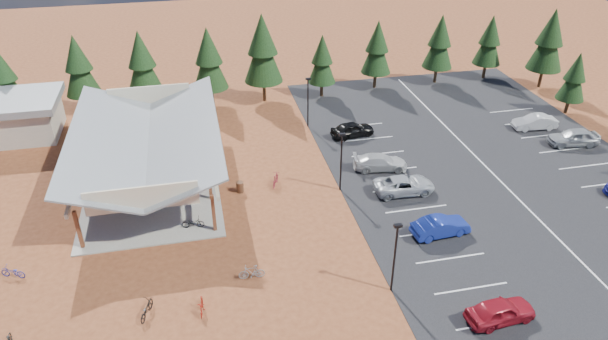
# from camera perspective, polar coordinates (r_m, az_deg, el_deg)

# --- Properties ---
(ground) EXTENTS (140.00, 140.00, 0.00)m
(ground) POSITION_cam_1_polar(r_m,az_deg,el_deg) (41.89, -2.07, -4.31)
(ground) COLOR brown
(ground) RESTS_ON ground
(asphalt_lot) EXTENTS (27.00, 44.00, 0.04)m
(asphalt_lot) POSITION_cam_1_polar(r_m,az_deg,el_deg) (50.24, 18.48, 0.45)
(asphalt_lot) COLOR black
(asphalt_lot) RESTS_ON ground
(concrete_pad) EXTENTS (10.60, 18.60, 0.10)m
(concrete_pad) POSITION_cam_1_polar(r_m,az_deg,el_deg) (47.51, -15.60, -0.84)
(concrete_pad) COLOR gray
(concrete_pad) RESTS_ON ground
(bike_pavilion) EXTENTS (11.65, 19.40, 4.97)m
(bike_pavilion) POSITION_cam_1_polar(r_m,az_deg,el_deg) (45.72, -16.25, 3.19)
(bike_pavilion) COLOR #5A3519
(bike_pavilion) RESTS_ON concrete_pad
(outbuilding) EXTENTS (11.00, 7.00, 3.90)m
(outbuilding) POSITION_cam_1_polar(r_m,az_deg,el_deg) (59.13, -29.26, 4.83)
(outbuilding) COLOR #ADA593
(outbuilding) RESTS_ON ground
(lamp_post_0) EXTENTS (0.50, 0.25, 5.14)m
(lamp_post_0) POSITION_cam_1_polar(r_m,az_deg,el_deg) (33.59, 9.56, -8.64)
(lamp_post_0) COLOR black
(lamp_post_0) RESTS_ON ground
(lamp_post_1) EXTENTS (0.50, 0.25, 5.14)m
(lamp_post_1) POSITION_cam_1_polar(r_m,az_deg,el_deg) (42.93, 3.94, 1.28)
(lamp_post_1) COLOR black
(lamp_post_1) RESTS_ON ground
(lamp_post_2) EXTENTS (0.50, 0.25, 5.14)m
(lamp_post_2) POSITION_cam_1_polar(r_m,az_deg,el_deg) (53.34, 0.42, 7.50)
(lamp_post_2) COLOR black
(lamp_post_2) RESTS_ON ground
(trash_bin_0) EXTENTS (0.60, 0.60, 0.90)m
(trash_bin_0) POSITION_cam_1_polar(r_m,az_deg,el_deg) (44.16, -6.75, -1.79)
(trash_bin_0) COLOR #472A19
(trash_bin_0) RESTS_ON ground
(trash_bin_1) EXTENTS (0.60, 0.60, 0.90)m
(trash_bin_1) POSITION_cam_1_polar(r_m,az_deg,el_deg) (45.92, -9.11, -0.59)
(trash_bin_1) COLOR #472A19
(trash_bin_1) RESTS_ON ground
(pine_0) EXTENTS (3.13, 3.13, 7.28)m
(pine_0) POSITION_cam_1_polar(r_m,az_deg,el_deg) (62.42, -29.03, 8.59)
(pine_0) COLOR #382314
(pine_0) RESTS_ON ground
(pine_1) EXTENTS (3.54, 3.54, 8.25)m
(pine_1) POSITION_cam_1_polar(r_m,az_deg,el_deg) (60.46, -22.65, 10.09)
(pine_1) COLOR #382314
(pine_1) RESTS_ON ground
(pine_2) EXTENTS (3.64, 3.64, 8.49)m
(pine_2) POSITION_cam_1_polar(r_m,az_deg,el_deg) (58.90, -16.70, 10.80)
(pine_2) COLOR #382314
(pine_2) RESTS_ON ground
(pine_3) EXTENTS (3.69, 3.69, 8.59)m
(pine_3) POSITION_cam_1_polar(r_m,az_deg,el_deg) (58.14, -9.99, 11.44)
(pine_3) COLOR #382314
(pine_3) RESTS_ON ground
(pine_4) EXTENTS (4.14, 4.14, 9.64)m
(pine_4) POSITION_cam_1_polar(r_m,az_deg,el_deg) (58.47, -4.38, 12.59)
(pine_4) COLOR #382314
(pine_4) RESTS_ON ground
(pine_5) EXTENTS (3.03, 3.03, 7.05)m
(pine_5) POSITION_cam_1_polar(r_m,az_deg,el_deg) (60.03, 1.92, 11.55)
(pine_5) COLOR #382314
(pine_5) RESTS_ON ground
(pine_6) EXTENTS (3.38, 3.38, 7.86)m
(pine_6) POSITION_cam_1_polar(r_m,az_deg,el_deg) (62.80, 7.70, 12.66)
(pine_6) COLOR #382314
(pine_6) RESTS_ON ground
(pine_7) EXTENTS (3.47, 3.47, 8.09)m
(pine_7) POSITION_cam_1_polar(r_m,az_deg,el_deg) (65.64, 14.10, 12.95)
(pine_7) COLOR #382314
(pine_7) RESTS_ON ground
(pine_8) EXTENTS (3.27, 3.27, 7.61)m
(pine_8) POSITION_cam_1_polar(r_m,az_deg,el_deg) (68.77, 18.96, 12.77)
(pine_8) COLOR #382314
(pine_8) RESTS_ON ground
(pine_12) EXTENTS (2.82, 2.82, 6.57)m
(pine_12) POSITION_cam_1_polar(r_m,az_deg,el_deg) (62.39, 26.62, 8.76)
(pine_12) COLOR #382314
(pine_12) RESTS_ON ground
(pine_13) EXTENTS (3.91, 3.91, 9.10)m
(pine_13) POSITION_cam_1_polar(r_m,az_deg,el_deg) (68.09, 24.43, 12.34)
(pine_13) COLOR #382314
(pine_13) RESTS_ON ground
(bike_0) EXTENTS (1.52, 0.54, 0.79)m
(bike_0) POSITION_cam_1_polar(r_m,az_deg,el_deg) (43.41, -17.18, -3.67)
(bike_0) COLOR black
(bike_0) RESTS_ON concrete_pad
(bike_1) EXTENTS (1.52, 0.43, 0.91)m
(bike_1) POSITION_cam_1_polar(r_m,az_deg,el_deg) (44.73, -20.37, -3.10)
(bike_1) COLOR gray
(bike_1) RESTS_ON concrete_pad
(bike_2) EXTENTS (1.86, 0.97, 0.93)m
(bike_2) POSITION_cam_1_polar(r_m,az_deg,el_deg) (50.31, -17.12, 1.46)
(bike_2) COLOR navy
(bike_2) RESTS_ON concrete_pad
(bike_3) EXTENTS (1.82, 0.65, 1.07)m
(bike_3) POSITION_cam_1_polar(r_m,az_deg,el_deg) (53.60, -16.65, 3.50)
(bike_3) COLOR maroon
(bike_3) RESTS_ON concrete_pad
(bike_4) EXTENTS (1.69, 0.77, 0.86)m
(bike_4) POSITION_cam_1_polar(r_m,az_deg,el_deg) (40.54, -11.61, -5.45)
(bike_4) COLOR black
(bike_4) RESTS_ON concrete_pad
(bike_5) EXTENTS (1.82, 0.51, 1.09)m
(bike_5) POSITION_cam_1_polar(r_m,az_deg,el_deg) (44.69, -13.22, -1.74)
(bike_5) COLOR gray
(bike_5) RESTS_ON concrete_pad
(bike_6) EXTENTS (1.98, 0.86, 1.01)m
(bike_6) POSITION_cam_1_polar(r_m,az_deg,el_deg) (48.66, -13.62, 1.02)
(bike_6) COLOR #123D9E
(bike_6) RESTS_ON concrete_pad
(bike_7) EXTENTS (1.90, 0.85, 1.10)m
(bike_7) POSITION_cam_1_polar(r_m,az_deg,el_deg) (51.46, -13.34, 2.83)
(bike_7) COLOR maroon
(bike_7) RESTS_ON concrete_pad
(bike_10) EXTENTS (1.76, 1.13, 0.87)m
(bike_10) POSITION_cam_1_polar(r_m,az_deg,el_deg) (40.37, -28.33, -9.45)
(bike_10) COLOR navy
(bike_10) RESTS_ON ground
(bike_11) EXTENTS (0.59, 1.62, 0.95)m
(bike_11) POSITION_cam_1_polar(r_m,az_deg,el_deg) (34.01, -10.73, -13.85)
(bike_11) COLOR maroon
(bike_11) RESTS_ON ground
(bike_12) EXTENTS (1.20, 1.95, 0.97)m
(bike_12) POSITION_cam_1_polar(r_m,az_deg,el_deg) (34.54, -16.27, -13.88)
(bike_12) COLOR black
(bike_12) RESTS_ON ground
(bike_13) EXTENTS (1.75, 0.57, 1.04)m
(bike_13) POSITION_cam_1_polar(r_m,az_deg,el_deg) (35.72, -5.53, -10.64)
(bike_13) COLOR gray
(bike_13) RESTS_ON ground
(bike_15) EXTENTS (1.15, 1.84, 1.07)m
(bike_15) POSITION_cam_1_polar(r_m,az_deg,el_deg) (44.73, -3.01, -1.00)
(bike_15) COLOR maroon
(bike_15) RESTS_ON ground
(car_0) EXTENTS (4.34, 2.06, 1.43)m
(car_0) POSITION_cam_1_polar(r_m,az_deg,el_deg) (34.72, 19.98, -13.76)
(car_0) COLOR maroon
(car_0) RESTS_ON asphalt_lot
(car_1) EXTENTS (4.39, 1.87, 1.41)m
(car_1) POSITION_cam_1_polar(r_m,az_deg,el_deg) (40.20, 14.18, -5.78)
(car_1) COLOR navy
(car_1) RESTS_ON asphalt_lot
(car_2) EXTENTS (5.01, 2.43, 1.37)m
(car_2) POSITION_cam_1_polar(r_m,az_deg,el_deg) (44.34, 10.51, -1.55)
(car_2) COLOR #A9ACB1
(car_2) RESTS_ON asphalt_lot
(car_3) EXTENTS (4.93, 2.70, 1.35)m
(car_3) POSITION_cam_1_polar(r_m,az_deg,el_deg) (47.23, 8.03, 0.83)
(car_3) COLOR #B8B8B8
(car_3) RESTS_ON asphalt_lot
(car_4) EXTENTS (4.43, 2.34, 1.43)m
(car_4) POSITION_cam_1_polar(r_m,az_deg,el_deg) (52.47, 5.12, 4.29)
(car_4) COLOR black
(car_4) RESTS_ON asphalt_lot
(car_8) EXTENTS (4.87, 2.56, 1.58)m
(car_8) POSITION_cam_1_polar(r_m,az_deg,el_deg) (56.56, 26.50, 3.11)
(car_8) COLOR #96999D
(car_8) RESTS_ON asphalt_lot
(car_9) EXTENTS (4.39, 1.87, 1.41)m
(car_9) POSITION_cam_1_polar(r_m,az_deg,el_deg) (58.37, 23.11, 4.65)
(car_9) COLOR silver
(car_9) RESTS_ON asphalt_lot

